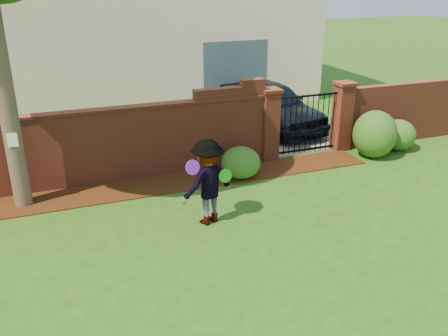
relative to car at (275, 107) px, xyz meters
name	(u,v)px	position (x,y,z in m)	size (l,w,h in m)	color
ground	(243,253)	(-3.71, -6.26, -0.74)	(80.00, 80.00, 0.01)	#254F13
mulch_bed	(148,187)	(-4.66, -2.92, -0.72)	(11.10, 1.08, 0.03)	#321809
brick_wall	(93,146)	(-5.72, -2.26, 0.19)	(8.70, 0.31, 2.16)	maroon
brick_wall_return	(402,113)	(2.89, -2.26, 0.11)	(4.00, 0.25, 1.70)	maroon
pillar_left	(269,124)	(-1.31, -2.26, 0.22)	(0.50, 0.50, 1.88)	maroon
pillar_right	(342,116)	(0.89, -2.26, 0.22)	(0.50, 0.50, 1.88)	maroon
iron_gate	(306,124)	(-0.21, -2.26, 0.12)	(1.78, 0.03, 1.60)	black
driveway	(246,116)	(-0.21, 1.74, -0.73)	(3.20, 8.00, 0.01)	slate
house	(144,13)	(-2.70, 5.74, 2.42)	(12.40, 6.40, 6.30)	beige
car	(275,107)	(0.00, 0.00, 0.00)	(1.74, 4.33, 1.47)	black
paper_notice	(12,140)	(-7.31, -3.05, 0.76)	(0.20, 0.01, 0.28)	white
shrub_left	(241,163)	(-2.46, -3.15, -0.35)	(0.94, 0.94, 0.77)	#1C5218
shrub_middle	(375,134)	(1.38, -3.09, -0.11)	(1.15, 1.15, 1.26)	#1C5218
shrub_right	(398,135)	(2.34, -2.86, -0.31)	(0.96, 0.96, 0.85)	#1C5218
man	(209,183)	(-3.90, -4.99, 0.11)	(1.10, 0.63, 1.70)	gray
frisbee_purple	(193,167)	(-4.28, -5.25, 0.58)	(0.28, 0.28, 0.03)	#6921D0
frisbee_green	(225,176)	(-3.59, -5.07, 0.24)	(0.27, 0.27, 0.02)	green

